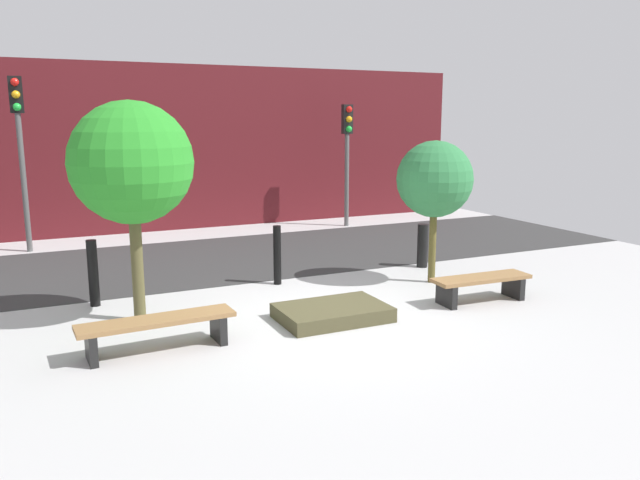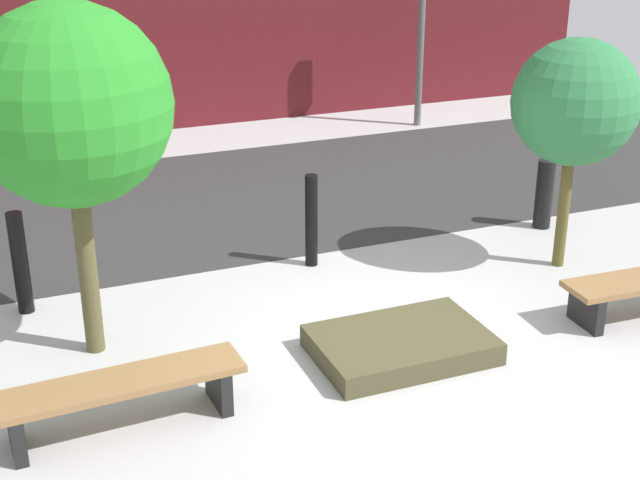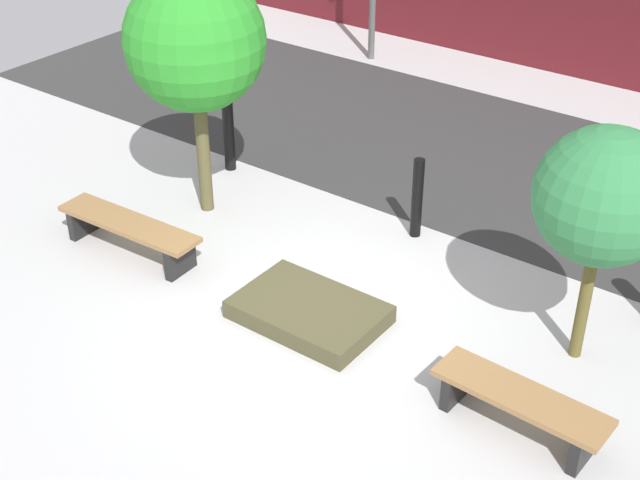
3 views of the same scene
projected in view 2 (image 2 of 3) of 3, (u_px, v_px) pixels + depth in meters
name	position (u px, v px, depth m)	size (l,w,h in m)	color
ground_plane	(398.00, 352.00, 8.28)	(18.00, 18.00, 0.00)	#B0B0B0
road_strip	(245.00, 197.00, 12.27)	(18.00, 4.46, 0.01)	#313131
building_facade	(166.00, 0.00, 15.00)	(16.20, 0.50, 4.33)	#511419
bench_left	(120.00, 392.00, 7.03)	(2.00, 0.54, 0.44)	black
planter_bed	(401.00, 345.00, 8.19)	(1.59, 1.07, 0.21)	#474229
tree_behind_left_bench	(70.00, 107.00, 7.45)	(1.74, 1.74, 3.20)	brown
tree_behind_right_bench	(575.00, 103.00, 9.43)	(1.36, 1.36, 2.56)	brown
bollard_far_left	(20.00, 263.00, 8.86)	(0.16, 0.16, 1.07)	black
bollard_left	(311.00, 221.00, 9.95)	(0.14, 0.14, 1.07)	black
bollard_center	(544.00, 194.00, 11.07)	(0.22, 0.22, 0.87)	black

